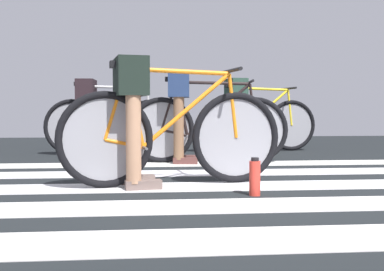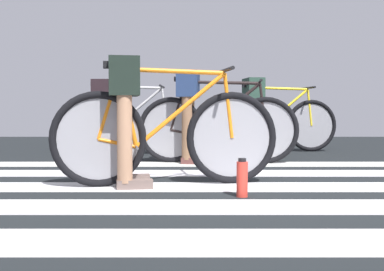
% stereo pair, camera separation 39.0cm
% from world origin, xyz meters
% --- Properties ---
extents(ground, '(18.00, 14.00, 0.02)m').
position_xyz_m(ground, '(0.00, 0.00, 0.01)').
color(ground, black).
extents(crosswalk_markings, '(5.38, 4.22, 0.00)m').
position_xyz_m(crosswalk_markings, '(0.00, -0.14, 0.02)').
color(crosswalk_markings, silver).
rests_on(crosswalk_markings, ground).
extents(bicycle_1_of_4, '(1.72, 0.54, 0.93)m').
position_xyz_m(bicycle_1_of_4, '(-0.46, 0.32, 0.41)').
color(bicycle_1_of_4, black).
rests_on(bicycle_1_of_4, ground).
extents(cyclist_1_of_4, '(0.37, 0.44, 0.96)m').
position_xyz_m(cyclist_1_of_4, '(-0.77, 0.27, 0.64)').
color(cyclist_1_of_4, '#A87A5B').
rests_on(cyclist_1_of_4, ground).
extents(bicycle_2_of_4, '(1.73, 0.52, 0.93)m').
position_xyz_m(bicycle_2_of_4, '(0.01, 1.87, 0.41)').
color(bicycle_2_of_4, black).
rests_on(bicycle_2_of_4, ground).
extents(cyclist_2_of_4, '(0.35, 0.43, 0.99)m').
position_xyz_m(cyclist_2_of_4, '(-0.30, 1.90, 0.66)').
color(cyclist_2_of_4, brown).
rests_on(cyclist_2_of_4, ground).
extents(bicycle_3_of_4, '(1.74, 0.52, 0.93)m').
position_xyz_m(bicycle_3_of_4, '(-1.11, 2.94, 0.41)').
color(bicycle_3_of_4, black).
rests_on(bicycle_3_of_4, ground).
extents(cyclist_3_of_4, '(0.32, 0.42, 0.97)m').
position_xyz_m(cyclist_3_of_4, '(-1.42, 2.95, 0.64)').
color(cyclist_3_of_4, '#A87A5B').
rests_on(cyclist_3_of_4, ground).
extents(bicycle_4_of_4, '(1.73, 0.52, 0.93)m').
position_xyz_m(bicycle_4_of_4, '(0.88, 3.27, 0.41)').
color(bicycle_4_of_4, black).
rests_on(bicycle_4_of_4, ground).
extents(cyclist_4_of_4, '(0.36, 0.44, 1.00)m').
position_xyz_m(cyclist_4_of_4, '(0.57, 3.23, 0.67)').
color(cyclist_4_of_4, brown).
rests_on(cyclist_4_of_4, ground).
extents(water_bottle, '(0.07, 0.07, 0.26)m').
position_xyz_m(water_bottle, '(0.07, -0.17, 0.14)').
color(water_bottle, red).
rests_on(water_bottle, ground).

